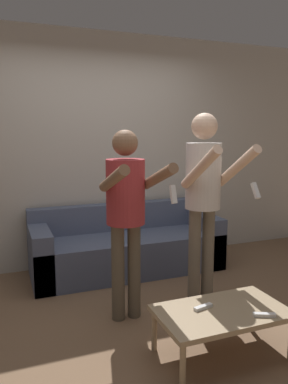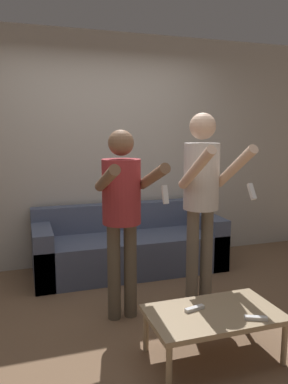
{
  "view_description": "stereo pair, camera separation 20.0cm",
  "coord_description": "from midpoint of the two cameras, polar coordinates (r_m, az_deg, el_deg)",
  "views": [
    {
      "loc": [
        -1.06,
        -2.71,
        1.58
      ],
      "look_at": [
        0.24,
        0.65,
        0.99
      ],
      "focal_mm": 35.0,
      "sensor_mm": 36.0,
      "label": 1
    },
    {
      "loc": [
        -0.87,
        -2.78,
        1.58
      ],
      "look_at": [
        0.24,
        0.65,
        0.99
      ],
      "focal_mm": 35.0,
      "sensor_mm": 36.0,
      "label": 2
    }
  ],
  "objects": [
    {
      "name": "ground_plane",
      "position": [
        3.31,
        -1.64,
        -19.22
      ],
      "size": [
        14.0,
        14.0,
        0.0
      ],
      "primitive_type": "plane",
      "color": "brown"
    },
    {
      "name": "person_standing_left",
      "position": [
        3.04,
        -4.58,
        -1.9
      ],
      "size": [
        0.44,
        0.72,
        1.59
      ],
      "color": "brown",
      "rests_on": "ground_plane"
    },
    {
      "name": "couch",
      "position": [
        4.32,
        -3.98,
        -8.46
      ],
      "size": [
        2.12,
        0.77,
        0.73
      ],
      "color": "#4C5670",
      "rests_on": "ground_plane"
    },
    {
      "name": "remote_far",
      "position": [
        2.77,
        6.89,
        -17.03
      ],
      "size": [
        0.15,
        0.07,
        0.02
      ],
      "color": "white",
      "rests_on": "coffee_table"
    },
    {
      "name": "person_standing_right",
      "position": [
        3.3,
        7.43,
        0.53
      ],
      "size": [
        0.43,
        0.7,
        1.73
      ],
      "color": "#6B6051",
      "rests_on": "ground_plane"
    },
    {
      "name": "coffee_table",
      "position": [
        2.79,
        9.7,
        -17.95
      ],
      "size": [
        0.92,
        0.53,
        0.34
      ],
      "color": "tan",
      "rests_on": "ground_plane"
    },
    {
      "name": "remote_near",
      "position": [
        2.74,
        15.82,
        -17.6
      ],
      "size": [
        0.15,
        0.09,
        0.02
      ],
      "color": "white",
      "rests_on": "coffee_table"
    },
    {
      "name": "wall_back",
      "position": [
        4.47,
        -8.7,
        6.22
      ],
      "size": [
        6.4,
        0.06,
        2.7
      ],
      "color": "#B7B2A8",
      "rests_on": "ground_plane"
    }
  ]
}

